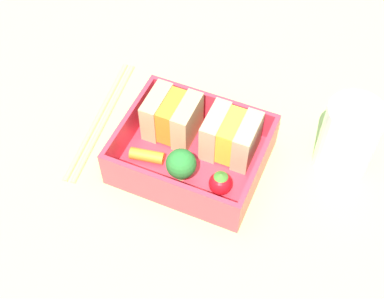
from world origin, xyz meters
The scene contains 10 objects.
ground_plane centered at (0.00, 0.00, -1.00)cm, with size 120.00×120.00×2.00cm, color #AEDA75.
bento_tray centered at (0.00, 0.00, 0.60)cm, with size 17.54×14.37×1.20cm, color #DD3346.
bento_rim centered at (0.00, 0.00, 3.34)cm, with size 17.54×14.37×4.28cm.
sandwich_left centered at (-3.94, 2.83, 4.03)cm, with size 6.21×5.66×5.65cm.
sandwich_center_left centered at (3.94, 2.83, 4.03)cm, with size 6.21×5.66×5.65cm.
carrot_stick_far_left centered at (-4.95, -2.56, 1.95)cm, with size 1.49×1.49×4.23cm, color orange.
broccoli_floret centered at (0.04, -3.25, 3.80)cm, with size 3.65×3.65×4.50cm.
strawberry_far_left centered at (4.98, -3.17, 2.71)cm, with size 2.78×2.78×3.38cm.
chopstick_pair centered at (-13.97, 1.69, 0.35)cm, with size 4.22×21.10×0.70cm.
drinking_glass centered at (17.06, 7.32, 4.94)cm, with size 6.70×6.70×9.89cm, color white.
Camera 1 is at (15.47, -35.94, 54.95)cm, focal length 50.00 mm.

